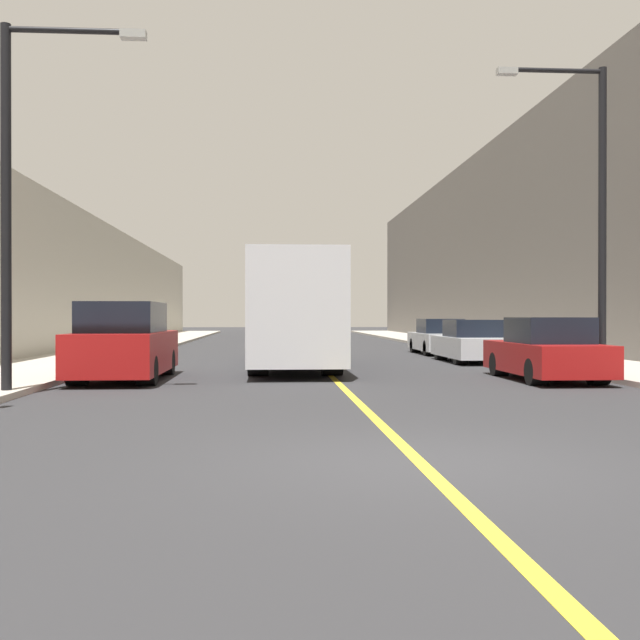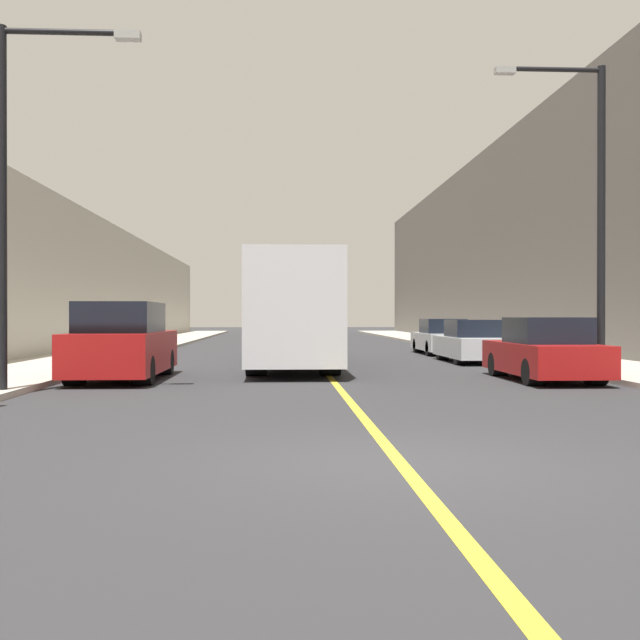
% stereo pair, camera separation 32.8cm
% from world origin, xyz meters
% --- Properties ---
extents(ground_plane, '(200.00, 200.00, 0.00)m').
position_xyz_m(ground_plane, '(0.00, 0.00, 0.00)').
color(ground_plane, '#2D2D30').
extents(sidewalk_left, '(3.69, 72.00, 0.13)m').
position_xyz_m(sidewalk_left, '(-8.28, 30.00, 0.07)').
color(sidewalk_left, '#B2AA9E').
rests_on(sidewalk_left, ground).
extents(sidewalk_right, '(3.69, 72.00, 0.13)m').
position_xyz_m(sidewalk_right, '(8.28, 30.00, 0.07)').
color(sidewalk_right, '#B2AA9E').
rests_on(sidewalk_right, ground).
extents(building_row_left, '(4.00, 72.00, 6.47)m').
position_xyz_m(building_row_left, '(-12.12, 30.00, 3.24)').
color(building_row_left, '#B7B2A3').
rests_on(building_row_left, ground).
extents(building_row_right, '(4.00, 72.00, 10.90)m').
position_xyz_m(building_row_right, '(12.12, 30.00, 5.45)').
color(building_row_right, '#66605B').
rests_on(building_row_right, ground).
extents(road_center_line, '(0.16, 72.00, 0.01)m').
position_xyz_m(road_center_line, '(0.00, 30.00, 0.00)').
color(road_center_line, gold).
rests_on(road_center_line, ground).
extents(bus, '(2.50, 11.15, 3.27)m').
position_xyz_m(bus, '(-0.94, 15.25, 1.76)').
color(bus, silver).
rests_on(bus, ground).
extents(parked_suv_left, '(1.98, 4.97, 1.91)m').
position_xyz_m(parked_suv_left, '(-5.17, 10.67, 0.89)').
color(parked_suv_left, maroon).
rests_on(parked_suv_left, ground).
extents(car_right_near, '(1.83, 4.43, 1.55)m').
position_xyz_m(car_right_near, '(5.16, 9.94, 0.69)').
color(car_right_near, maroon).
rests_on(car_right_near, ground).
extents(car_right_mid, '(1.78, 4.41, 1.46)m').
position_xyz_m(car_right_mid, '(5.24, 17.13, 0.66)').
color(car_right_mid, silver).
rests_on(car_right_mid, ground).
extents(car_right_far, '(1.79, 4.49, 1.47)m').
position_xyz_m(car_right_far, '(5.39, 22.55, 0.66)').
color(car_right_far, silver).
rests_on(car_right_far, ground).
extents(street_lamp_left, '(2.80, 0.24, 7.13)m').
position_xyz_m(street_lamp_left, '(-6.47, 6.97, 4.25)').
color(street_lamp_left, black).
rests_on(street_lamp_left, sidewalk_left).
extents(street_lamp_right, '(2.80, 0.24, 7.68)m').
position_xyz_m(street_lamp_right, '(6.48, 10.30, 4.53)').
color(street_lamp_right, black).
rests_on(street_lamp_right, sidewalk_right).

